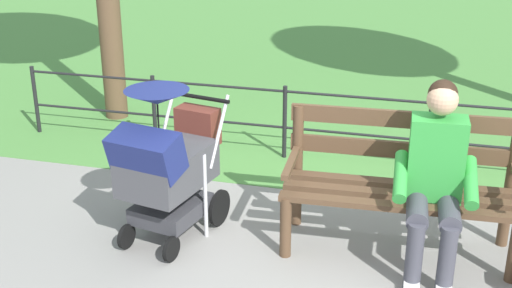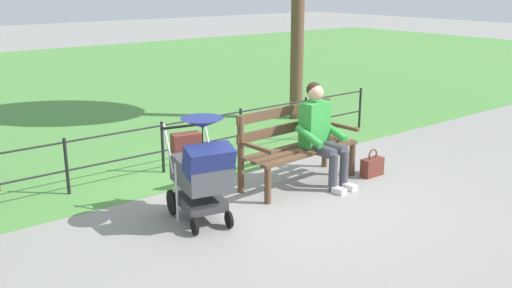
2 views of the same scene
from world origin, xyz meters
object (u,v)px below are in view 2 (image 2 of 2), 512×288
(park_bench, at_px, (295,142))
(person_on_bench, at_px, (321,131))
(stroller, at_px, (201,169))
(handbag, at_px, (372,166))

(park_bench, relative_size, person_on_bench, 1.27)
(person_on_bench, bearing_deg, park_bench, -44.73)
(person_on_bench, bearing_deg, stroller, 2.79)
(stroller, height_order, handbag, stroller)
(person_on_bench, height_order, stroller, person_on_bench)
(park_bench, relative_size, handbag, 4.39)
(park_bench, distance_m, stroller, 1.64)
(stroller, xyz_separation_m, handbag, (-2.56, 0.15, -0.47))
(person_on_bench, distance_m, handbag, 0.95)
(handbag, bearing_deg, stroller, -3.35)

